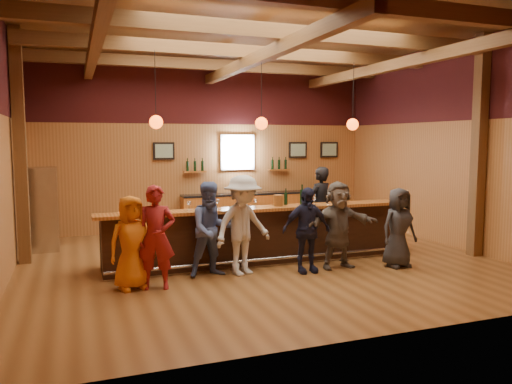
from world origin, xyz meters
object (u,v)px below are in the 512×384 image
at_px(stainless_fridge, 41,209).
at_px(customer_denim, 212,229).
at_px(back_bar_cabinet, 254,210).
at_px(customer_dark, 399,228).
at_px(customer_brown, 338,225).
at_px(ice_bucket, 279,200).
at_px(bottle_a, 286,198).
at_px(customer_navy, 306,230).
at_px(customer_white, 243,225).
at_px(bartender, 320,207).
at_px(bar_counter, 259,234).
at_px(customer_redvest, 156,237).
at_px(customer_orange, 131,243).

bearing_deg(stainless_fridge, customer_denim, -48.10).
xyz_separation_m(back_bar_cabinet, customer_dark, (1.09, -4.96, 0.27)).
height_order(customer_brown, ice_bucket, customer_brown).
bearing_deg(stainless_fridge, bottle_a, -29.61).
bearing_deg(stainless_fridge, ice_bucket, -31.73).
height_order(customer_navy, bottle_a, customer_navy).
bearing_deg(customer_white, bartender, 14.94).
bearing_deg(bottle_a, customer_navy, -91.29).
bearing_deg(customer_denim, customer_navy, -15.33).
bearing_deg(ice_bucket, customer_denim, -160.34).
height_order(bar_counter, bartender, bartender).
bearing_deg(stainless_fridge, customer_navy, -38.10).
distance_m(customer_redvest, bartender, 4.41).
bearing_deg(customer_white, customer_navy, -32.22).
relative_size(customer_brown, bartender, 0.91).
height_order(bar_counter, bottle_a, bottle_a).
relative_size(bar_counter, customer_brown, 3.87).
distance_m(stainless_fridge, customer_redvest, 4.13).
height_order(customer_navy, customer_dark, customer_navy).
height_order(customer_orange, bottle_a, customer_orange).
bearing_deg(customer_orange, bar_counter, 7.85).
height_order(customer_denim, customer_dark, customer_denim).
bearing_deg(ice_bucket, customer_redvest, -159.36).
height_order(customer_white, customer_navy, customer_white).
relative_size(bartender, bottle_a, 5.50).
bearing_deg(bar_counter, back_bar_cabinet, 71.66).
bearing_deg(customer_white, stainless_fridge, 116.02).
distance_m(bar_counter, customer_redvest, 2.56).
height_order(customer_brown, bottle_a, customer_brown).
xyz_separation_m(customer_denim, bartender, (2.92, 1.56, 0.06)).
bearing_deg(customer_denim, stainless_fridge, 128.10).
distance_m(back_bar_cabinet, customer_brown, 4.66).
bearing_deg(bottle_a, customer_redvest, -158.78).
bearing_deg(bartender, customer_redvest, 6.75).
height_order(stainless_fridge, bottle_a, stainless_fridge).
height_order(customer_navy, ice_bucket, customer_navy).
xyz_separation_m(stainless_fridge, bottle_a, (4.61, -2.62, 0.34)).
bearing_deg(customer_white, customer_dark, -29.36).
relative_size(customer_brown, bottle_a, 5.00).
bearing_deg(back_bar_cabinet, customer_redvest, -125.38).
bearing_deg(customer_denim, bar_counter, 30.27).
distance_m(customer_denim, customer_navy, 1.70).
bearing_deg(customer_redvest, customer_dark, 11.14).
bearing_deg(customer_denim, customer_orange, -171.82).
height_order(back_bar_cabinet, stainless_fridge, stainless_fridge).
distance_m(customer_brown, bartender, 1.92).
xyz_separation_m(stainless_fridge, customer_white, (3.47, -3.35, -0.01)).
height_order(customer_redvest, ice_bucket, customer_redvest).
distance_m(stainless_fridge, customer_orange, 3.87).
bearing_deg(customer_navy, customer_dark, -5.98).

